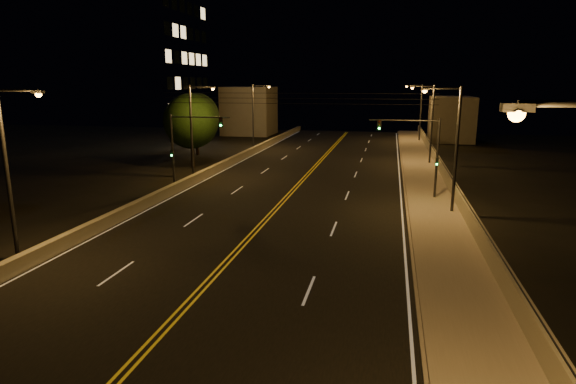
% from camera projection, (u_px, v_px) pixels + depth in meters
% --- Properties ---
extents(road, '(18.00, 120.00, 0.02)m').
position_uv_depth(road, '(264.00, 222.00, 30.34)').
color(road, black).
rests_on(road, ground).
extents(sidewalk, '(3.60, 120.00, 0.30)m').
position_uv_depth(sidewalk, '(442.00, 231.00, 28.12)').
color(sidewalk, gray).
rests_on(sidewalk, ground).
extents(curb, '(0.14, 120.00, 0.15)m').
position_uv_depth(curb, '(409.00, 230.00, 28.51)').
color(curb, gray).
rests_on(curb, ground).
extents(parapet_wall, '(0.30, 120.00, 1.00)m').
position_uv_depth(parapet_wall, '(473.00, 222.00, 27.64)').
color(parapet_wall, gray).
rests_on(parapet_wall, sidewalk).
extents(jersey_barrier, '(0.45, 120.00, 0.80)m').
position_uv_depth(jersey_barrier, '(133.00, 209.00, 32.08)').
color(jersey_barrier, gray).
rests_on(jersey_barrier, ground).
extents(distant_building_right, '(6.00, 10.00, 6.60)m').
position_uv_depth(distant_building_right, '(451.00, 119.00, 72.97)').
color(distant_building_right, gray).
rests_on(distant_building_right, ground).
extents(distant_building_left, '(8.00, 8.00, 7.95)m').
position_uv_depth(distant_building_left, '(249.00, 111.00, 81.51)').
color(distant_building_left, gray).
rests_on(distant_building_left, ground).
extents(parapet_rail, '(0.06, 120.00, 0.06)m').
position_uv_depth(parapet_rail, '(474.00, 213.00, 27.52)').
color(parapet_rail, black).
rests_on(parapet_rail, parapet_wall).
extents(lane_markings, '(17.32, 116.00, 0.00)m').
position_uv_depth(lane_markings, '(263.00, 222.00, 30.26)').
color(lane_markings, silver).
rests_on(lane_markings, road).
extents(streetlight_1, '(2.55, 0.28, 8.41)m').
position_uv_depth(streetlight_1, '(452.00, 142.00, 30.92)').
color(streetlight_1, '#2D2D33').
rests_on(streetlight_1, ground).
extents(streetlight_2, '(2.55, 0.28, 8.41)m').
position_uv_depth(streetlight_2, '(429.00, 119.00, 50.29)').
color(streetlight_2, '#2D2D33').
rests_on(streetlight_2, ground).
extents(streetlight_3, '(2.55, 0.28, 8.41)m').
position_uv_depth(streetlight_3, '(419.00, 109.00, 70.38)').
color(streetlight_3, '#2D2D33').
rests_on(streetlight_3, ground).
extents(streetlight_4, '(2.55, 0.28, 8.41)m').
position_uv_depth(streetlight_4, '(11.00, 163.00, 22.70)').
color(streetlight_4, '#2D2D33').
rests_on(streetlight_4, ground).
extents(streetlight_5, '(2.55, 0.28, 8.41)m').
position_uv_depth(streetlight_5, '(194.00, 125.00, 43.64)').
color(streetlight_5, '#2D2D33').
rests_on(streetlight_5, ground).
extents(streetlight_6, '(2.55, 0.28, 8.41)m').
position_uv_depth(streetlight_6, '(255.00, 112.00, 62.99)').
color(streetlight_6, '#2D2D33').
rests_on(streetlight_6, ground).
extents(traffic_signal_right, '(5.11, 0.31, 6.13)m').
position_uv_depth(traffic_signal_right, '(423.00, 149.00, 35.13)').
color(traffic_signal_right, '#2D2D33').
rests_on(traffic_signal_right, ground).
extents(traffic_signal_left, '(5.11, 0.31, 6.13)m').
position_uv_depth(traffic_signal_left, '(184.00, 143.00, 38.95)').
color(traffic_signal_left, '#2D2D33').
rests_on(traffic_signal_left, ground).
extents(overhead_wires, '(22.00, 0.03, 0.83)m').
position_uv_depth(overhead_wires, '(294.00, 98.00, 37.76)').
color(overhead_wires, black).
extents(building_tower, '(24.00, 15.00, 28.12)m').
position_uv_depth(building_tower, '(107.00, 47.00, 67.24)').
color(building_tower, gray).
rests_on(building_tower, ground).
extents(tree_0, '(5.60, 5.60, 7.58)m').
position_uv_depth(tree_0, '(191.00, 121.00, 48.98)').
color(tree_0, black).
rests_on(tree_0, ground).
extents(tree_1, '(5.51, 5.51, 7.47)m').
position_uv_depth(tree_1, '(196.00, 116.00, 57.66)').
color(tree_1, black).
rests_on(tree_1, ground).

